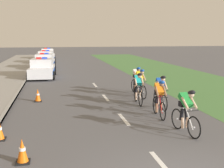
{
  "coord_description": "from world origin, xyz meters",
  "views": [
    {
      "loc": [
        -2.58,
        -4.95,
        3.2
      ],
      "look_at": [
        -0.1,
        7.17,
        1.1
      ],
      "focal_mm": 45.33,
      "sensor_mm": 36.0,
      "label": 1
    }
  ],
  "objects_px": {
    "cyclist_third": "(161,91)",
    "cyclist_sixth": "(137,80)",
    "traffic_cone_mid": "(38,95)",
    "police_car_nearest": "(42,69)",
    "traffic_cone_near": "(22,151)",
    "police_car_furthest": "(47,54)",
    "cyclist_lead": "(186,111)",
    "police_car_second": "(45,62)",
    "cyclist_second": "(159,98)",
    "cyclist_fourth": "(138,88)",
    "cyclist_fifth": "(140,83)",
    "police_car_third": "(46,58)"
  },
  "relations": [
    {
      "from": "police_car_nearest",
      "to": "traffic_cone_mid",
      "type": "distance_m",
      "value": 8.44
    },
    {
      "from": "police_car_nearest",
      "to": "police_car_furthest",
      "type": "height_order",
      "value": "same"
    },
    {
      "from": "police_car_second",
      "to": "traffic_cone_mid",
      "type": "height_order",
      "value": "police_car_second"
    },
    {
      "from": "cyclist_fourth",
      "to": "traffic_cone_mid",
      "type": "xyz_separation_m",
      "value": [
        -4.72,
        1.45,
        -0.48
      ]
    },
    {
      "from": "cyclist_lead",
      "to": "police_car_second",
      "type": "distance_m",
      "value": 20.8
    },
    {
      "from": "traffic_cone_near",
      "to": "cyclist_second",
      "type": "bearing_deg",
      "value": 33.3
    },
    {
      "from": "cyclist_sixth",
      "to": "traffic_cone_near",
      "type": "relative_size",
      "value": 2.69
    },
    {
      "from": "cyclist_sixth",
      "to": "police_car_second",
      "type": "relative_size",
      "value": 0.38
    },
    {
      "from": "police_car_furthest",
      "to": "cyclist_fifth",
      "type": "bearing_deg",
      "value": -78.63
    },
    {
      "from": "cyclist_fourth",
      "to": "traffic_cone_near",
      "type": "height_order",
      "value": "cyclist_fourth"
    },
    {
      "from": "cyclist_fifth",
      "to": "police_car_furthest",
      "type": "height_order",
      "value": "police_car_furthest"
    },
    {
      "from": "cyclist_fifth",
      "to": "cyclist_sixth",
      "type": "distance_m",
      "value": 1.01
    },
    {
      "from": "traffic_cone_near",
      "to": "cyclist_lead",
      "type": "bearing_deg",
      "value": 13.29
    },
    {
      "from": "police_car_second",
      "to": "traffic_cone_mid",
      "type": "relative_size",
      "value": 7.01
    },
    {
      "from": "cyclist_fifth",
      "to": "traffic_cone_near",
      "type": "height_order",
      "value": "cyclist_fifth"
    },
    {
      "from": "cyclist_second",
      "to": "police_car_furthest",
      "type": "height_order",
      "value": "police_car_furthest"
    },
    {
      "from": "police_car_nearest",
      "to": "cyclist_fifth",
      "type": "bearing_deg",
      "value": -57.89
    },
    {
      "from": "cyclist_third",
      "to": "police_car_furthest",
      "type": "bearing_deg",
      "value": 100.79
    },
    {
      "from": "police_car_furthest",
      "to": "traffic_cone_near",
      "type": "xyz_separation_m",
      "value": [
        0.07,
        -33.4,
        -0.37
      ]
    },
    {
      "from": "police_car_third",
      "to": "traffic_cone_mid",
      "type": "relative_size",
      "value": 7.05
    },
    {
      "from": "cyclist_second",
      "to": "cyclist_third",
      "type": "distance_m",
      "value": 1.35
    },
    {
      "from": "traffic_cone_mid",
      "to": "police_car_nearest",
      "type": "bearing_deg",
      "value": 90.61
    },
    {
      "from": "cyclist_fourth",
      "to": "traffic_cone_near",
      "type": "relative_size",
      "value": 2.69
    },
    {
      "from": "cyclist_fourth",
      "to": "cyclist_sixth",
      "type": "relative_size",
      "value": 1.0
    },
    {
      "from": "traffic_cone_near",
      "to": "cyclist_sixth",
      "type": "bearing_deg",
      "value": 55.93
    },
    {
      "from": "police_car_nearest",
      "to": "traffic_cone_near",
      "type": "xyz_separation_m",
      "value": [
        0.07,
        -15.42,
        -0.37
      ]
    },
    {
      "from": "cyclist_sixth",
      "to": "traffic_cone_mid",
      "type": "height_order",
      "value": "cyclist_sixth"
    },
    {
      "from": "cyclist_sixth",
      "to": "police_car_second",
      "type": "height_order",
      "value": "police_car_second"
    },
    {
      "from": "cyclist_fourth",
      "to": "police_car_furthest",
      "type": "xyz_separation_m",
      "value": [
        -4.81,
        27.86,
        -0.11
      ]
    },
    {
      "from": "police_car_second",
      "to": "police_car_nearest",
      "type": "bearing_deg",
      "value": -90.0
    },
    {
      "from": "cyclist_fifth",
      "to": "police_car_third",
      "type": "xyz_separation_m",
      "value": [
        -5.32,
        20.13,
        -0.11
      ]
    },
    {
      "from": "cyclist_sixth",
      "to": "traffic_cone_near",
      "type": "height_order",
      "value": "cyclist_sixth"
    },
    {
      "from": "police_car_second",
      "to": "traffic_cone_near",
      "type": "bearing_deg",
      "value": -89.81
    },
    {
      "from": "cyclist_lead",
      "to": "traffic_cone_mid",
      "type": "relative_size",
      "value": 2.68
    },
    {
      "from": "cyclist_third",
      "to": "cyclist_sixth",
      "type": "distance_m",
      "value": 3.47
    },
    {
      "from": "cyclist_third",
      "to": "traffic_cone_mid",
      "type": "relative_size",
      "value": 2.69
    },
    {
      "from": "cyclist_lead",
      "to": "police_car_second",
      "type": "bearing_deg",
      "value": 104.28
    },
    {
      "from": "cyclist_third",
      "to": "police_car_furthest",
      "type": "height_order",
      "value": "police_car_furthest"
    },
    {
      "from": "police_car_nearest",
      "to": "cyclist_second",
      "type": "bearing_deg",
      "value": -67.77
    },
    {
      "from": "cyclist_fifth",
      "to": "police_car_third",
      "type": "height_order",
      "value": "police_car_third"
    },
    {
      "from": "cyclist_third",
      "to": "police_car_second",
      "type": "height_order",
      "value": "police_car_second"
    },
    {
      "from": "cyclist_fourth",
      "to": "traffic_cone_near",
      "type": "distance_m",
      "value": 7.31
    },
    {
      "from": "police_car_nearest",
      "to": "police_car_third",
      "type": "xyz_separation_m",
      "value": [
        -0.0,
        11.65,
        0.0
      ]
    },
    {
      "from": "cyclist_third",
      "to": "traffic_cone_mid",
      "type": "distance_m",
      "value": 6.0
    },
    {
      "from": "cyclist_second",
      "to": "police_car_furthest",
      "type": "distance_m",
      "value": 30.58
    },
    {
      "from": "cyclist_lead",
      "to": "cyclist_sixth",
      "type": "bearing_deg",
      "value": 87.35
    },
    {
      "from": "cyclist_second",
      "to": "cyclist_third",
      "type": "relative_size",
      "value": 1.0
    },
    {
      "from": "cyclist_fourth",
      "to": "cyclist_sixth",
      "type": "height_order",
      "value": "same"
    },
    {
      "from": "cyclist_sixth",
      "to": "police_car_nearest",
      "type": "relative_size",
      "value": 0.39
    },
    {
      "from": "cyclist_fourth",
      "to": "cyclist_fifth",
      "type": "xyz_separation_m",
      "value": [
        0.51,
        1.4,
        0.0
      ]
    }
  ]
}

